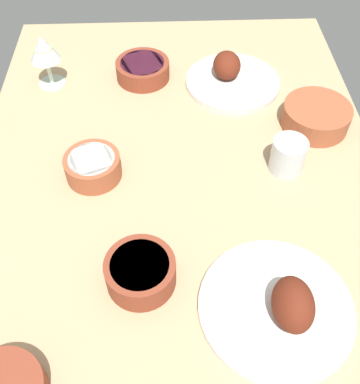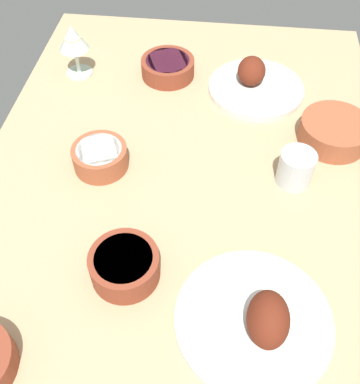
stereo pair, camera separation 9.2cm
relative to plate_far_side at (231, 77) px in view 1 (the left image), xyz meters
The scene contains 9 objects.
dining_table 41.25cm from the plate_far_side, 158.87° to the left, with size 140.00×90.00×4.00cm, color tan.
plate_far_side is the anchor object (origin of this frame).
plate_near_viewer 64.33cm from the plate_far_side, behind, with size 26.70×26.70×9.20cm.
bowl_cream 45.41cm from the plate_far_side, 133.18° to the left, with size 11.98×11.98×5.19cm.
bowl_onions 23.22cm from the plate_far_side, 81.20° to the left, with size 14.03×14.03×4.75cm.
bowl_potatoes 61.45cm from the plate_far_side, 158.49° to the left, with size 12.60×12.60×5.71cm.
bowl_soup 24.92cm from the plate_far_side, 133.10° to the right, with size 15.85×15.85×5.50cm.
wine_glass 47.48cm from the plate_far_side, 87.96° to the left, with size 7.60×7.60×14.00cm.
water_tumbler 31.79cm from the plate_far_side, 164.09° to the right, with size 7.48×7.48×7.63cm, color silver.
Camera 1 is at (-58.81, 2.35, 76.95)cm, focal length 42.10 mm.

